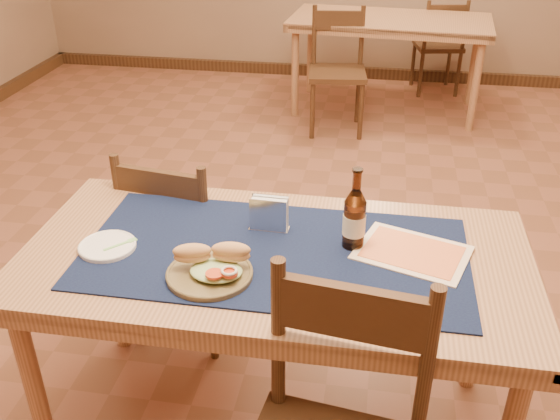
% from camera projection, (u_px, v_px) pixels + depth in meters
% --- Properties ---
extents(main_table, '(1.60, 0.80, 0.75)m').
position_uv_depth(main_table, '(275.00, 275.00, 2.00)').
color(main_table, '#AC7A51').
rests_on(main_table, ground).
extents(placemat, '(1.20, 0.60, 0.01)m').
position_uv_depth(placemat, '(275.00, 252.00, 1.96)').
color(placemat, '#101C3B').
rests_on(placemat, main_table).
extents(baseboard, '(6.00, 7.00, 0.10)m').
position_uv_depth(baseboard, '(304.00, 284.00, 2.99)').
color(baseboard, '#432B18').
rests_on(baseboard, ground).
extents(back_table, '(1.60, 0.89, 0.75)m').
position_uv_depth(back_table, '(390.00, 29.00, 4.90)').
color(back_table, '#AC7A51').
rests_on(back_table, ground).
extents(chair_main_far, '(0.47, 0.47, 0.89)m').
position_uv_depth(chair_main_far, '(183.00, 241.00, 2.56)').
color(chair_main_far, '#432B18').
rests_on(chair_main_far, ground).
extents(chair_back_near, '(0.46, 0.46, 0.90)m').
position_uv_depth(chair_back_near, '(337.00, 69.00, 4.64)').
color(chair_back_near, '#432B18').
rests_on(chair_back_near, ground).
extents(chair_back_far, '(0.44, 0.44, 0.82)m').
position_uv_depth(chair_back_far, '(439.00, 44.00, 5.40)').
color(chair_back_far, '#432B18').
rests_on(chair_back_far, ground).
extents(sandwich_plate, '(0.26, 0.26, 0.10)m').
position_uv_depth(sandwich_plate, '(212.00, 268.00, 1.83)').
color(sandwich_plate, brown).
rests_on(sandwich_plate, placemat).
extents(side_plate, '(0.18, 0.18, 0.02)m').
position_uv_depth(side_plate, '(107.00, 246.00, 1.97)').
color(side_plate, white).
rests_on(side_plate, placemat).
extents(fork, '(0.09, 0.09, 0.00)m').
position_uv_depth(fork, '(123.00, 243.00, 1.97)').
color(fork, '#8FDE7A').
rests_on(fork, side_plate).
extents(beer_bottle, '(0.07, 0.07, 0.27)m').
position_uv_depth(beer_bottle, '(354.00, 218.00, 1.94)').
color(beer_bottle, '#48230C').
rests_on(beer_bottle, placemat).
extents(napkin_holder, '(0.13, 0.05, 0.12)m').
position_uv_depth(napkin_holder, '(269.00, 215.00, 2.05)').
color(napkin_holder, silver).
rests_on(napkin_holder, placemat).
extents(menu_card, '(0.39, 0.34, 0.01)m').
position_uv_depth(menu_card, '(412.00, 252.00, 1.95)').
color(menu_card, beige).
rests_on(menu_card, placemat).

